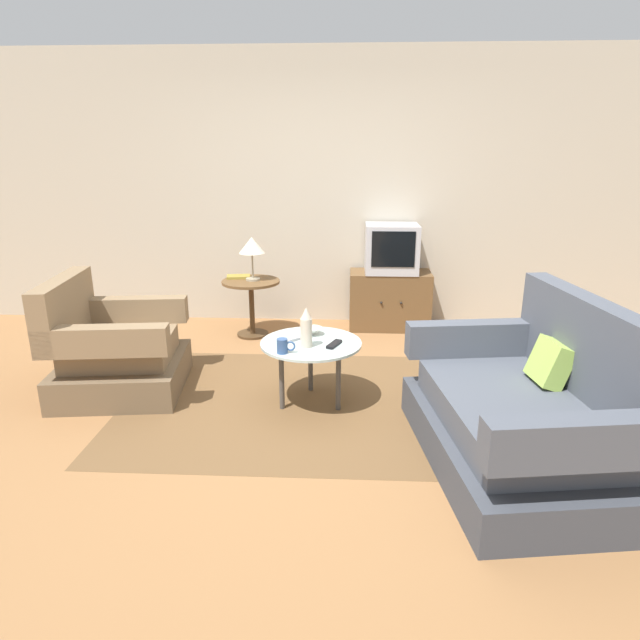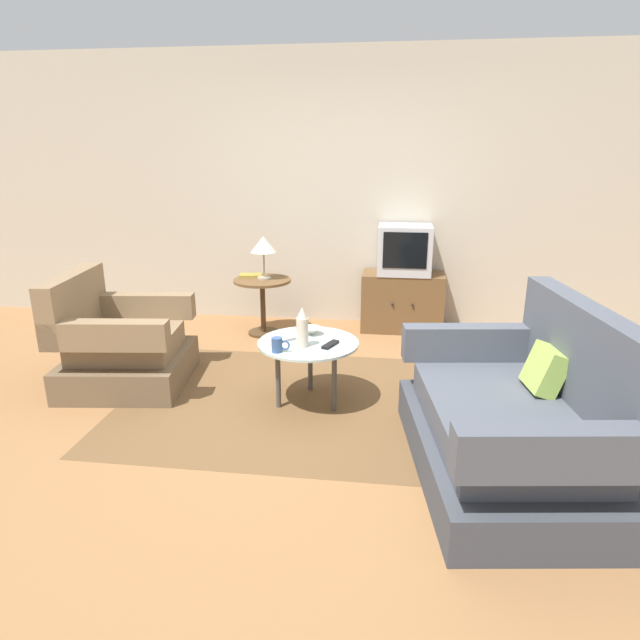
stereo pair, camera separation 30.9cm
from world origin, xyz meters
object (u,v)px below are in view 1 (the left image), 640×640
(tv_stand, at_px, (389,300))
(television, at_px, (391,248))
(vase, at_px, (306,328))
(armchair, at_px, (114,353))
(bowl, at_px, (313,331))
(book, at_px, (239,277))
(coffee_table, at_px, (310,348))
(side_table, at_px, (251,296))
(mug, at_px, (283,346))
(tv_remote_dark, at_px, (334,344))
(couch, at_px, (527,415))
(table_lamp, at_px, (252,247))
(tv_remote_silver, at_px, (291,340))

(tv_stand, xyz_separation_m, television, (-0.00, 0.00, 0.53))
(television, bearing_deg, vase, -110.54)
(armchair, height_order, bowl, armchair)
(tv_stand, xyz_separation_m, book, (-1.49, -0.21, 0.27))
(coffee_table, xyz_separation_m, side_table, (-0.67, 1.47, -0.02))
(side_table, height_order, tv_stand, tv_stand)
(armchair, xyz_separation_m, vase, (1.47, -0.25, 0.30))
(mug, distance_m, tv_remote_dark, 0.37)
(coffee_table, relative_size, tv_stand, 0.88)
(vase, distance_m, tv_remote_dark, 0.23)
(television, xyz_separation_m, tv_remote_dark, (-0.52, -1.85, -0.34))
(couch, bearing_deg, television, 5.65)
(side_table, bearing_deg, book, 142.63)
(coffee_table, relative_size, tv_remote_dark, 4.11)
(coffee_table, height_order, tv_remote_dark, tv_remote_dark)
(table_lamp, bearing_deg, television, 12.93)
(television, bearing_deg, tv_remote_dark, -105.58)
(mug, bearing_deg, coffee_table, 53.56)
(table_lamp, relative_size, tv_remote_dark, 2.39)
(television, bearing_deg, tv_stand, -90.00)
(television, relative_size, table_lamp, 1.25)
(armchair, xyz_separation_m, couch, (2.77, -0.89, 0.01))
(tv_remote_dark, bearing_deg, couch, 81.84)
(bowl, relative_size, tv_remote_dark, 0.84)
(armchair, relative_size, couch, 0.61)
(side_table, height_order, mug, mug)
(mug, relative_size, tv_remote_silver, 0.79)
(table_lamp, distance_m, mug, 1.81)
(television, bearing_deg, armchair, -143.12)
(armchair, bearing_deg, side_table, 141.27)
(tv_stand, distance_m, tv_remote_silver, 1.97)
(bowl, distance_m, tv_remote_dark, 0.28)
(table_lamp, xyz_separation_m, mug, (0.48, -1.71, -0.36))
(bowl, bearing_deg, coffee_table, -92.92)
(couch, bearing_deg, vase, 56.39)
(couch, relative_size, book, 6.60)
(vase, relative_size, mug, 2.25)
(coffee_table, xyz_separation_m, book, (-0.81, 1.57, 0.15))
(couch, relative_size, vase, 5.80)
(vase, distance_m, bowl, 0.28)
(bowl, distance_m, tv_remote_silver, 0.21)
(mug, bearing_deg, vase, 41.71)
(side_table, bearing_deg, coffee_table, -65.46)
(coffee_table, height_order, mug, mug)
(table_lamp, height_order, book, table_lamp)
(couch, distance_m, television, 2.64)
(vase, height_order, bowl, vase)
(armchair, xyz_separation_m, side_table, (0.82, 1.31, 0.11))
(television, distance_m, vase, 2.02)
(coffee_table, height_order, side_table, side_table)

